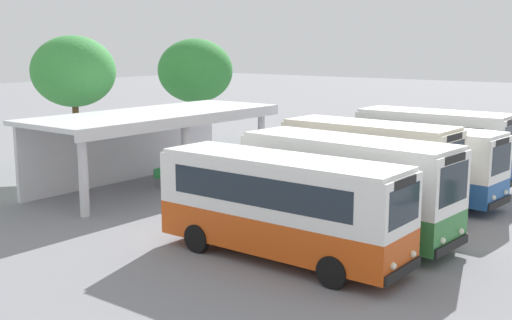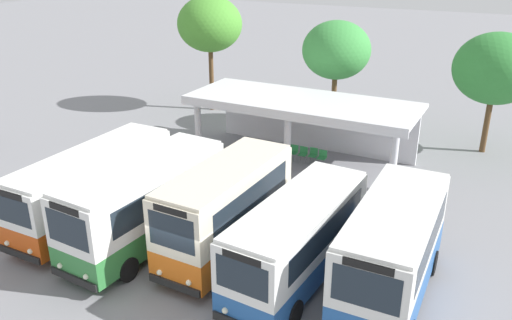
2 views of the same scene
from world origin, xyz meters
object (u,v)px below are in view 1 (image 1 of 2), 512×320
(city_bus_middle_cream, at_px, (368,165))
(waiting_chair_end_by_column, at_px, (159,176))
(city_bus_fourth_amber, at_px, (414,160))
(waiting_chair_second_from_end, at_px, (168,174))
(city_bus_second_in_row, at_px, (347,184))
(waiting_chair_fourth_seat, at_px, (185,170))
(city_bus_nearest_orange, at_px, (281,203))
(waiting_chair_middle_seat, at_px, (175,172))
(city_bus_fifth_blue, at_px, (433,146))

(city_bus_middle_cream, distance_m, waiting_chair_end_by_column, 9.98)
(city_bus_fourth_amber, height_order, waiting_chair_second_from_end, city_bus_fourth_amber)
(city_bus_second_in_row, xyz_separation_m, waiting_chair_fourth_seat, (3.27, 10.63, -1.34))
(city_bus_second_in_row, relative_size, city_bus_middle_cream, 1.13)
(city_bus_nearest_orange, relative_size, city_bus_fourth_amber, 1.09)
(city_bus_second_in_row, relative_size, waiting_chair_end_by_column, 8.86)
(waiting_chair_second_from_end, relative_size, waiting_chair_middle_seat, 1.00)
(city_bus_nearest_orange, distance_m, city_bus_second_in_row, 3.14)
(city_bus_nearest_orange, bearing_deg, waiting_chair_end_by_column, 65.16)
(city_bus_middle_cream, xyz_separation_m, waiting_chair_fourth_seat, (0.17, 9.76, -1.41))
(waiting_chair_end_by_column, bearing_deg, waiting_chair_second_from_end, -0.96)
(city_bus_middle_cream, relative_size, waiting_chair_middle_seat, 7.86)
(city_bus_nearest_orange, relative_size, waiting_chair_second_from_end, 9.34)
(city_bus_fourth_amber, bearing_deg, city_bus_nearest_orange, 179.73)
(waiting_chair_end_by_column, bearing_deg, city_bus_nearest_orange, -114.84)
(waiting_chair_middle_seat, bearing_deg, waiting_chair_second_from_end, -171.23)
(city_bus_nearest_orange, bearing_deg, city_bus_fifth_blue, 2.04)
(waiting_chair_end_by_column, height_order, waiting_chair_second_from_end, same)
(waiting_chair_second_from_end, distance_m, waiting_chair_fourth_seat, 1.11)
(city_bus_second_in_row, relative_size, waiting_chair_second_from_end, 8.86)
(city_bus_nearest_orange, relative_size, city_bus_second_in_row, 1.05)
(city_bus_fifth_blue, distance_m, waiting_chair_fourth_seat, 11.53)
(city_bus_nearest_orange, relative_size, city_bus_middle_cream, 1.19)
(city_bus_fifth_blue, bearing_deg, city_bus_nearest_orange, -177.96)
(city_bus_fifth_blue, relative_size, waiting_chair_second_from_end, 8.02)
(city_bus_middle_cream, height_order, waiting_chair_fourth_seat, city_bus_middle_cream)
(waiting_chair_middle_seat, xyz_separation_m, waiting_chair_fourth_seat, (0.56, -0.08, 0.00))
(city_bus_middle_cream, bearing_deg, waiting_chair_fourth_seat, 88.99)
(city_bus_middle_cream, xyz_separation_m, waiting_chair_end_by_column, (-1.49, 9.77, -1.41))
(waiting_chair_second_from_end, height_order, waiting_chair_fourth_seat, same)
(city_bus_fifth_blue, relative_size, waiting_chair_end_by_column, 8.02)
(city_bus_fifth_blue, bearing_deg, waiting_chair_end_by_column, 128.35)
(city_bus_middle_cream, bearing_deg, city_bus_nearest_orange, -176.25)
(city_bus_middle_cream, height_order, city_bus_fourth_amber, city_bus_middle_cream)
(waiting_chair_end_by_column, height_order, waiting_chair_middle_seat, same)
(city_bus_fifth_blue, height_order, waiting_chair_middle_seat, city_bus_fifth_blue)
(city_bus_fifth_blue, xyz_separation_m, waiting_chair_second_from_end, (-7.14, 9.72, -1.37))
(city_bus_nearest_orange, distance_m, waiting_chair_middle_seat, 11.85)
(waiting_chair_end_by_column, relative_size, waiting_chair_middle_seat, 1.00)
(city_bus_nearest_orange, height_order, city_bus_middle_cream, city_bus_middle_cream)
(city_bus_fourth_amber, height_order, waiting_chair_fourth_seat, city_bus_fourth_amber)
(city_bus_middle_cream, distance_m, city_bus_fourth_amber, 3.14)
(city_bus_fifth_blue, bearing_deg, city_bus_fourth_amber, -171.13)
(city_bus_second_in_row, relative_size, waiting_chair_middle_seat, 8.86)
(city_bus_nearest_orange, distance_m, waiting_chair_fourth_seat, 12.07)
(city_bus_fifth_blue, xyz_separation_m, waiting_chair_end_by_column, (-7.70, 9.73, -1.37))
(waiting_chair_middle_seat, bearing_deg, waiting_chair_end_by_column, -176.07)
(city_bus_fourth_amber, xyz_separation_m, waiting_chair_end_by_column, (-4.60, 10.22, -1.20))
(city_bus_fifth_blue, xyz_separation_m, waiting_chair_fourth_seat, (-6.03, 9.73, -1.37))
(waiting_chair_second_from_end, bearing_deg, waiting_chair_fourth_seat, 0.32)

